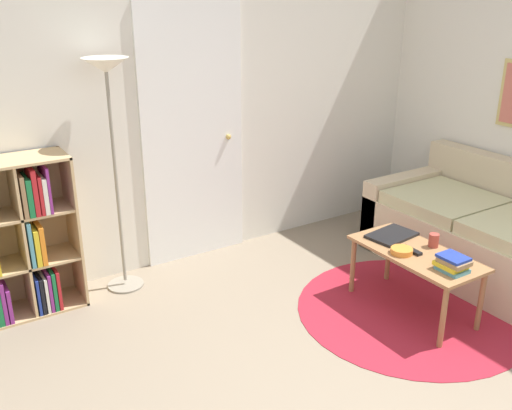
% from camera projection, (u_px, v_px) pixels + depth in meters
% --- Properties ---
extents(wall_back, '(7.55, 0.11, 2.60)m').
position_uv_depth(wall_back, '(185.00, 102.00, 4.39)').
color(wall_back, silver).
rests_on(wall_back, ground_plane).
extents(rug, '(1.57, 1.57, 0.01)m').
position_uv_depth(rug, '(410.00, 310.00, 3.99)').
color(rug, maroon).
rests_on(rug, ground_plane).
extents(floor_lamp, '(0.31, 0.31, 1.69)m').
position_uv_depth(floor_lamp, '(109.00, 98.00, 3.82)').
color(floor_lamp, gray).
rests_on(floor_lamp, ground_plane).
extents(couch, '(0.95, 1.84, 0.83)m').
position_uv_depth(couch, '(493.00, 237.00, 4.44)').
color(couch, '#CCB793').
rests_on(couch, ground_plane).
extents(coffee_table, '(0.44, 0.91, 0.45)m').
position_uv_depth(coffee_table, '(416.00, 259.00, 3.86)').
color(coffee_table, '#996B42').
rests_on(coffee_table, ground_plane).
extents(laptop, '(0.37, 0.28, 0.02)m').
position_uv_depth(laptop, '(392.00, 235.00, 4.07)').
color(laptop, black).
rests_on(laptop, coffee_table).
extents(bowl, '(0.15, 0.15, 0.04)m').
position_uv_depth(bowl, '(402.00, 251.00, 3.81)').
color(bowl, orange).
rests_on(bowl, coffee_table).
extents(book_stack_on_table, '(0.16, 0.19, 0.10)m').
position_uv_depth(book_stack_on_table, '(453.00, 264.00, 3.56)').
color(book_stack_on_table, teal).
rests_on(book_stack_on_table, coffee_table).
extents(cup, '(0.07, 0.07, 0.09)m').
position_uv_depth(cup, '(434.00, 240.00, 3.90)').
color(cup, '#A33D33').
rests_on(cup, coffee_table).
extents(remote, '(0.05, 0.16, 0.02)m').
position_uv_depth(remote, '(412.00, 250.00, 3.84)').
color(remote, black).
rests_on(remote, coffee_table).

